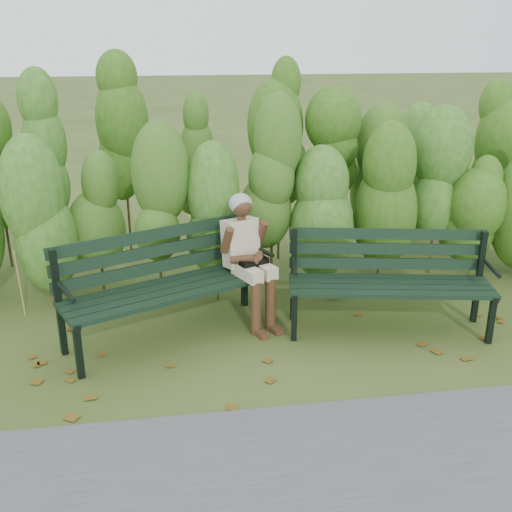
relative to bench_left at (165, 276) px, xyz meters
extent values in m
plane|color=#364B19|center=(0.83, -0.41, -0.58)|extent=(80.00, 80.00, 0.00)
cylinder|color=#47381E|center=(-1.31, 0.89, -0.18)|extent=(0.03, 0.03, 0.80)
ellipsoid|color=#356B21|center=(-1.31, 0.89, 0.46)|extent=(0.64, 0.64, 1.44)
cylinder|color=#47381E|center=(-0.70, 0.89, -0.18)|extent=(0.03, 0.03, 0.80)
ellipsoid|color=#356B21|center=(-0.70, 0.89, 0.46)|extent=(0.64, 0.64, 1.44)
cylinder|color=#47381E|center=(-0.08, 0.89, -0.18)|extent=(0.03, 0.03, 0.80)
ellipsoid|color=#356B21|center=(-0.08, 0.89, 0.46)|extent=(0.64, 0.64, 1.44)
cylinder|color=#47381E|center=(0.53, 0.89, -0.18)|extent=(0.03, 0.03, 0.80)
ellipsoid|color=#356B21|center=(0.53, 0.89, 0.46)|extent=(0.64, 0.64, 1.44)
cylinder|color=#47381E|center=(1.14, 0.89, -0.18)|extent=(0.03, 0.03, 0.80)
ellipsoid|color=#356B21|center=(1.14, 0.89, 0.46)|extent=(0.64, 0.64, 1.44)
cylinder|color=#47381E|center=(1.75, 0.89, -0.18)|extent=(0.03, 0.03, 0.80)
ellipsoid|color=#356B21|center=(1.75, 0.89, 0.46)|extent=(0.64, 0.64, 1.44)
cylinder|color=#47381E|center=(2.36, 0.89, -0.18)|extent=(0.03, 0.03, 0.80)
ellipsoid|color=#356B21|center=(2.36, 0.89, 0.46)|extent=(0.64, 0.64, 1.44)
cylinder|color=#47381E|center=(2.97, 0.89, -0.18)|extent=(0.03, 0.03, 0.80)
ellipsoid|color=#356B21|center=(2.97, 0.89, 0.46)|extent=(0.64, 0.64, 1.44)
cylinder|color=#47381E|center=(3.59, 0.89, -0.18)|extent=(0.03, 0.03, 0.80)
ellipsoid|color=#356B21|center=(3.59, 0.89, 0.46)|extent=(0.64, 0.64, 1.44)
cylinder|color=#47381E|center=(-1.85, 1.89, -0.03)|extent=(0.04, 0.04, 1.10)
cylinder|color=#47381E|center=(-1.09, 1.89, -0.03)|extent=(0.04, 0.04, 1.10)
ellipsoid|color=#2E5D14|center=(-1.09, 1.89, 0.85)|extent=(0.70, 0.70, 1.98)
cylinder|color=#47381E|center=(-0.32, 1.89, -0.03)|extent=(0.04, 0.04, 1.10)
ellipsoid|color=#2E5D14|center=(-0.32, 1.89, 0.85)|extent=(0.70, 0.70, 1.98)
cylinder|color=#47381E|center=(0.45, 1.89, -0.03)|extent=(0.04, 0.04, 1.10)
ellipsoid|color=#2E5D14|center=(0.45, 1.89, 0.85)|extent=(0.70, 0.70, 1.98)
cylinder|color=#47381E|center=(1.22, 1.89, -0.03)|extent=(0.04, 0.04, 1.10)
ellipsoid|color=#2E5D14|center=(1.22, 1.89, 0.85)|extent=(0.70, 0.70, 1.98)
cylinder|color=#47381E|center=(1.99, 1.89, -0.03)|extent=(0.04, 0.04, 1.10)
ellipsoid|color=#2E5D14|center=(1.99, 1.89, 0.85)|extent=(0.70, 0.70, 1.98)
cylinder|color=#47381E|center=(2.75, 1.89, -0.03)|extent=(0.04, 0.04, 1.10)
ellipsoid|color=#2E5D14|center=(2.75, 1.89, 0.85)|extent=(0.70, 0.70, 1.98)
cylinder|color=#47381E|center=(3.52, 1.89, -0.03)|extent=(0.04, 0.04, 1.10)
ellipsoid|color=#2E5D14|center=(3.52, 1.89, 0.85)|extent=(0.70, 0.70, 1.98)
cylinder|color=#47381E|center=(4.29, 1.89, -0.03)|extent=(0.04, 0.04, 1.10)
ellipsoid|color=#2E5D14|center=(4.29, 1.89, 0.85)|extent=(0.70, 0.70, 1.98)
cube|color=brown|center=(0.17, 0.24, -0.57)|extent=(0.11, 0.09, 0.01)
cube|color=brown|center=(-0.05, -1.55, -0.57)|extent=(0.11, 0.11, 0.01)
cube|color=brown|center=(0.97, 0.38, -0.57)|extent=(0.11, 0.10, 0.01)
cube|color=brown|center=(-0.29, -0.96, -0.57)|extent=(0.11, 0.10, 0.01)
cube|color=brown|center=(0.88, -1.44, -0.57)|extent=(0.11, 0.11, 0.01)
cube|color=brown|center=(-0.16, -1.55, -0.57)|extent=(0.11, 0.11, 0.01)
cube|color=brown|center=(-1.14, 0.05, -0.57)|extent=(0.11, 0.11, 0.01)
cube|color=brown|center=(-1.41, 0.19, -0.57)|extent=(0.11, 0.11, 0.01)
cube|color=brown|center=(0.68, 0.33, -0.57)|extent=(0.11, 0.10, 0.01)
cube|color=brown|center=(0.49, 0.49, -0.57)|extent=(0.10, 0.11, 0.01)
cube|color=brown|center=(2.46, -0.70, -0.57)|extent=(0.09, 0.11, 0.01)
cube|color=brown|center=(1.84, -1.16, -0.57)|extent=(0.11, 0.11, 0.01)
cube|color=brown|center=(-0.38, -1.56, -0.57)|extent=(0.11, 0.11, 0.01)
cube|color=brown|center=(-0.50, -0.14, -0.57)|extent=(0.10, 0.11, 0.01)
cube|color=brown|center=(2.33, -0.50, -0.57)|extent=(0.09, 0.08, 0.01)
cube|color=brown|center=(2.58, 0.32, -0.57)|extent=(0.11, 0.11, 0.01)
cube|color=brown|center=(-0.45, -0.28, -0.57)|extent=(0.10, 0.08, 0.01)
cube|color=brown|center=(2.67, 0.50, -0.57)|extent=(0.11, 0.10, 0.01)
cube|color=brown|center=(1.25, -1.52, -0.57)|extent=(0.11, 0.10, 0.01)
cube|color=brown|center=(-0.20, -0.29, -0.57)|extent=(0.08, 0.10, 0.01)
cube|color=brown|center=(1.16, 0.34, -0.57)|extent=(0.11, 0.11, 0.01)
cube|color=brown|center=(0.02, 0.11, -0.57)|extent=(0.11, 0.11, 0.01)
cube|color=brown|center=(1.58, 0.07, -0.57)|extent=(0.11, 0.10, 0.01)
cube|color=brown|center=(1.40, 0.43, -0.57)|extent=(0.08, 0.10, 0.01)
cube|color=brown|center=(1.76, 0.42, -0.57)|extent=(0.10, 0.11, 0.01)
cube|color=brown|center=(-1.52, 0.08, -0.57)|extent=(0.11, 0.10, 0.01)
cube|color=brown|center=(-1.48, 0.27, -0.57)|extent=(0.08, 0.10, 0.01)
cube|color=brown|center=(0.71, -1.50, -0.57)|extent=(0.08, 0.10, 0.01)
cube|color=brown|center=(-0.69, -0.61, -0.57)|extent=(0.09, 0.07, 0.01)
cube|color=brown|center=(1.98, -1.36, -0.57)|extent=(0.09, 0.07, 0.01)
cube|color=brown|center=(-1.04, -0.59, -0.57)|extent=(0.08, 0.10, 0.01)
cube|color=brown|center=(-0.06, -0.76, -0.57)|extent=(0.11, 0.11, 0.01)
cube|color=black|center=(0.13, -0.29, -0.09)|extent=(1.84, 0.91, 0.04)
cube|color=black|center=(0.08, -0.17, -0.09)|extent=(1.84, 0.91, 0.04)
cube|color=black|center=(0.02, -0.05, -0.09)|extent=(1.84, 0.91, 0.04)
cube|color=black|center=(-0.03, 0.08, -0.09)|extent=(1.84, 0.91, 0.04)
cube|color=black|center=(-0.08, 0.17, 0.03)|extent=(1.81, 0.85, 0.11)
cube|color=black|center=(-0.08, 0.18, 0.18)|extent=(1.81, 0.85, 0.11)
cube|color=black|center=(-0.09, 0.20, 0.34)|extent=(1.81, 0.85, 0.11)
cube|color=black|center=(-0.72, -0.69, -0.33)|extent=(0.07, 0.07, 0.49)
cube|color=black|center=(-0.91, -0.26, -0.09)|extent=(0.07, 0.07, 0.98)
cube|color=black|center=(-0.80, -0.49, -0.11)|extent=(0.27, 0.52, 0.04)
cylinder|color=black|center=(-0.78, -0.54, 0.13)|extent=(0.20, 0.39, 0.04)
cube|color=black|center=(0.99, 0.07, -0.33)|extent=(0.07, 0.07, 0.49)
cube|color=black|center=(0.80, 0.50, -0.09)|extent=(0.07, 0.07, 0.98)
cube|color=black|center=(0.90, 0.27, -0.11)|extent=(0.27, 0.52, 0.04)
cylinder|color=black|center=(0.92, 0.22, 0.13)|extent=(0.20, 0.39, 0.04)
cube|color=black|center=(2.02, -0.47, -0.11)|extent=(1.85, 0.46, 0.04)
cube|color=black|center=(2.04, -0.35, -0.11)|extent=(1.85, 0.46, 0.04)
cube|color=black|center=(2.07, -0.22, -0.11)|extent=(1.85, 0.46, 0.04)
cube|color=black|center=(2.09, -0.09, -0.11)|extent=(1.85, 0.46, 0.04)
cube|color=black|center=(2.11, 0.00, 0.00)|extent=(1.84, 0.40, 0.11)
cube|color=black|center=(2.11, 0.02, 0.15)|extent=(1.84, 0.40, 0.11)
cube|color=black|center=(2.11, 0.03, 0.29)|extent=(1.84, 0.40, 0.11)
cube|color=black|center=(1.15, -0.32, -0.34)|extent=(0.06, 0.06, 0.46)
cube|color=black|center=(1.23, 0.11, -0.11)|extent=(0.06, 0.06, 0.93)
cube|color=black|center=(1.18, -0.12, -0.13)|extent=(0.15, 0.52, 0.04)
cylinder|color=black|center=(1.17, -0.17, 0.09)|extent=(0.11, 0.39, 0.04)
cube|color=black|center=(2.89, -0.65, -0.34)|extent=(0.06, 0.06, 0.46)
cube|color=black|center=(2.97, -0.21, -0.11)|extent=(0.06, 0.06, 0.93)
cube|color=black|center=(2.93, -0.45, -0.13)|extent=(0.15, 0.52, 0.04)
cylinder|color=black|center=(2.92, -0.50, 0.09)|extent=(0.11, 0.39, 0.04)
cube|color=beige|center=(0.76, 0.00, -0.01)|extent=(0.27, 0.40, 0.12)
cube|color=beige|center=(0.91, 0.07, -0.01)|extent=(0.27, 0.40, 0.12)
cylinder|color=#4A2D1B|center=(0.82, -0.14, -0.31)|extent=(0.13, 0.13, 0.53)
cylinder|color=#4A2D1B|center=(0.97, -0.07, -0.31)|extent=(0.13, 0.13, 0.53)
cube|color=#4A2D1B|center=(0.85, -0.21, -0.55)|extent=(0.15, 0.20, 0.05)
cube|color=#4A2D1B|center=(1.00, -0.14, -0.55)|extent=(0.15, 0.20, 0.05)
cube|color=beige|center=(0.73, 0.26, 0.20)|extent=(0.39, 0.34, 0.47)
cylinder|color=#4A2D1B|center=(0.74, 0.24, 0.45)|extent=(0.08, 0.08, 0.09)
sphere|color=#4A2D1B|center=(0.74, 0.23, 0.56)|extent=(0.19, 0.19, 0.19)
ellipsoid|color=gray|center=(0.73, 0.25, 0.59)|extent=(0.22, 0.21, 0.20)
cylinder|color=#4A2D1B|center=(0.59, 0.11, 0.28)|extent=(0.15, 0.21, 0.28)
cylinder|color=#4A2D1B|center=(0.94, 0.27, 0.28)|extent=(0.15, 0.21, 0.28)
cylinder|color=#4A2D1B|center=(0.72, 0.04, 0.11)|extent=(0.25, 0.18, 0.12)
cylinder|color=#4A2D1B|center=(0.90, 0.12, 0.11)|extent=(0.13, 0.26, 0.12)
sphere|color=#4A2D1B|center=(0.83, 0.03, 0.09)|extent=(0.10, 0.10, 0.10)
cube|color=black|center=(0.83, 0.04, 0.03)|extent=(0.29, 0.21, 0.14)
camera|label=1|loc=(0.04, -5.12, 2.06)|focal=42.00mm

